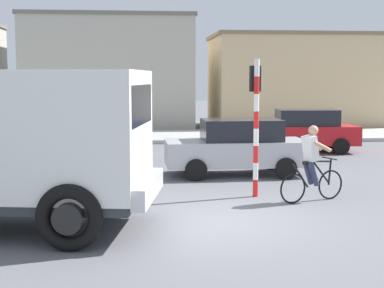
{
  "coord_description": "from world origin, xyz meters",
  "views": [
    {
      "loc": [
        -1.61,
        -11.01,
        2.76
      ],
      "look_at": [
        -0.31,
        2.5,
        1.2
      ],
      "focal_mm": 53.64,
      "sensor_mm": 36.0,
      "label": 1
    }
  ],
  "objects_px": {
    "truck_foreground": "(2,139)",
    "traffic_light_pole": "(256,108)",
    "car_white_mid": "(237,147)",
    "car_red_near": "(304,130)",
    "car_far_side": "(82,130)",
    "cyclist": "(312,164)"
  },
  "relations": [
    {
      "from": "truck_foreground",
      "to": "traffic_light_pole",
      "type": "xyz_separation_m",
      "value": [
        5.19,
        2.5,
        0.4
      ]
    },
    {
      "from": "traffic_light_pole",
      "to": "car_white_mid",
      "type": "bearing_deg",
      "value": 88.06
    },
    {
      "from": "car_red_near",
      "to": "car_far_side",
      "type": "height_order",
      "value": "same"
    },
    {
      "from": "truck_foreground",
      "to": "cyclist",
      "type": "bearing_deg",
      "value": 15.51
    },
    {
      "from": "car_red_near",
      "to": "car_far_side",
      "type": "bearing_deg",
      "value": 174.76
    },
    {
      "from": "car_far_side",
      "to": "car_white_mid",
      "type": "bearing_deg",
      "value": -49.15
    },
    {
      "from": "car_far_side",
      "to": "traffic_light_pole",
      "type": "bearing_deg",
      "value": -60.88
    },
    {
      "from": "truck_foreground",
      "to": "car_red_near",
      "type": "bearing_deg",
      "value": 50.04
    },
    {
      "from": "cyclist",
      "to": "car_white_mid",
      "type": "distance_m",
      "value": 3.84
    },
    {
      "from": "cyclist",
      "to": "car_white_mid",
      "type": "height_order",
      "value": "cyclist"
    },
    {
      "from": "cyclist",
      "to": "car_red_near",
      "type": "height_order",
      "value": "cyclist"
    },
    {
      "from": "traffic_light_pole",
      "to": "car_red_near",
      "type": "distance_m",
      "value": 8.7
    },
    {
      "from": "traffic_light_pole",
      "to": "car_far_side",
      "type": "xyz_separation_m",
      "value": [
        -4.8,
        8.63,
        -1.25
      ]
    },
    {
      "from": "traffic_light_pole",
      "to": "car_far_side",
      "type": "height_order",
      "value": "traffic_light_pole"
    },
    {
      "from": "cyclist",
      "to": "car_red_near",
      "type": "bearing_deg",
      "value": 74.7
    },
    {
      "from": "truck_foreground",
      "to": "car_far_side",
      "type": "bearing_deg",
      "value": 88.03
    },
    {
      "from": "truck_foreground",
      "to": "car_far_side",
      "type": "height_order",
      "value": "truck_foreground"
    },
    {
      "from": "truck_foreground",
      "to": "cyclist",
      "type": "height_order",
      "value": "truck_foreground"
    },
    {
      "from": "truck_foreground",
      "to": "cyclist",
      "type": "xyz_separation_m",
      "value": [
        6.33,
        1.76,
        -0.8
      ]
    },
    {
      "from": "car_far_side",
      "to": "truck_foreground",
      "type": "bearing_deg",
      "value": -91.97
    },
    {
      "from": "car_red_near",
      "to": "car_far_side",
      "type": "distance_m",
      "value": 8.34
    },
    {
      "from": "car_white_mid",
      "to": "traffic_light_pole",
      "type": "bearing_deg",
      "value": -91.94
    }
  ]
}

